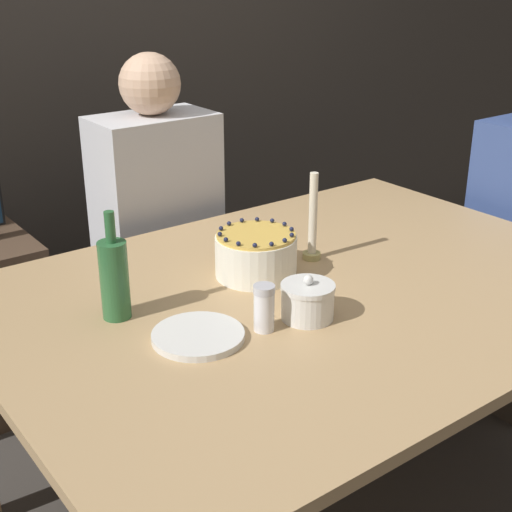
% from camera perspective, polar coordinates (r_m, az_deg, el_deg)
% --- Properties ---
extents(ground_plane, '(12.00, 12.00, 0.00)m').
position_cam_1_polar(ground_plane, '(2.27, 4.04, -19.64)').
color(ground_plane, '#3D3833').
extents(wall_behind, '(8.00, 0.05, 2.60)m').
position_cam_1_polar(wall_behind, '(2.88, -14.48, 17.54)').
color(wall_behind, '#38332D').
rests_on(wall_behind, ground_plane).
extents(dining_table, '(1.66, 1.20, 0.74)m').
position_cam_1_polar(dining_table, '(1.89, 4.58, -4.73)').
color(dining_table, tan).
rests_on(dining_table, ground_plane).
extents(cake, '(0.22, 0.22, 0.13)m').
position_cam_1_polar(cake, '(1.88, 0.00, 0.11)').
color(cake, white).
rests_on(cake, dining_table).
extents(sugar_bowl, '(0.13, 0.13, 0.11)m').
position_cam_1_polar(sugar_bowl, '(1.67, 4.15, -3.61)').
color(sugar_bowl, silver).
rests_on(sugar_bowl, dining_table).
extents(sugar_shaker, '(0.05, 0.05, 0.11)m').
position_cam_1_polar(sugar_shaker, '(1.61, 0.65, -4.15)').
color(sugar_shaker, white).
rests_on(sugar_shaker, dining_table).
extents(plate_stack, '(0.21, 0.21, 0.02)m').
position_cam_1_polar(plate_stack, '(1.60, -4.66, -6.38)').
color(plate_stack, silver).
rests_on(plate_stack, dining_table).
extents(candle, '(0.05, 0.05, 0.25)m').
position_cam_1_polar(candle, '(1.98, 4.55, 2.47)').
color(candle, tan).
rests_on(candle, dining_table).
extents(bottle, '(0.07, 0.07, 0.26)m').
position_cam_1_polar(bottle, '(1.68, -11.27, -1.73)').
color(bottle, '#2D6638').
rests_on(bottle, dining_table).
extents(person_man_blue_shirt, '(0.40, 0.34, 1.26)m').
position_cam_1_polar(person_man_blue_shirt, '(2.52, -7.71, -0.31)').
color(person_man_blue_shirt, '#473D33').
rests_on(person_man_blue_shirt, ground_plane).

